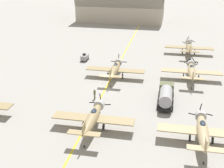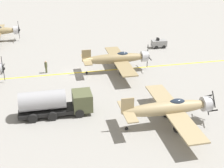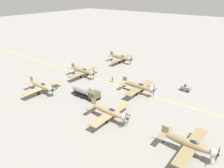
{
  "view_description": "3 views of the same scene",
  "coord_description": "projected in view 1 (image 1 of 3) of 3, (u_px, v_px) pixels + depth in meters",
  "views": [
    {
      "loc": [
        11.65,
        -53.27,
        24.0
      ],
      "look_at": [
        1.73,
        -3.09,
        2.15
      ],
      "focal_mm": 50.0,
      "sensor_mm": 36.0,
      "label": 1
    },
    {
      "loc": [
        41.91,
        -4.84,
        17.79
      ],
      "look_at": [
        8.0,
        2.53,
        1.51
      ],
      "focal_mm": 50.0,
      "sensor_mm": 36.0,
      "label": 2
    },
    {
      "loc": [
        47.6,
        31.93,
        26.1
      ],
      "look_at": [
        4.92,
        -0.96,
        2.55
      ],
      "focal_mm": 35.0,
      "sensor_mm": 36.0,
      "label": 3
    }
  ],
  "objects": [
    {
      "name": "airplane_near_right",
      "position": [
        203.0,
        131.0,
        41.42
      ],
      "size": [
        12.0,
        9.98,
        3.79
      ],
      "rotation": [
        0.0,
        0.0,
        0.26
      ],
      "color": "tan",
      "rests_on": "ground"
    },
    {
      "name": "taxiway_stripe",
      "position": [
        106.0,
        87.0,
        59.56
      ],
      "size": [
        0.3,
        160.0,
        0.01
      ],
      "primitive_type": "cube",
      "color": "yellow",
      "rests_on": "ground"
    },
    {
      "name": "ground_crew_walking",
      "position": [
        95.0,
        94.0,
        54.56
      ],
      "size": [
        0.4,
        0.4,
        1.84
      ],
      "color": "#515638",
      "rests_on": "ground"
    },
    {
      "name": "airplane_near_center",
      "position": [
        93.0,
        118.0,
        44.63
      ],
      "size": [
        12.0,
        9.98,
        3.79
      ],
      "rotation": [
        0.0,
        0.0,
        0.1
      ],
      "color": "#97835A",
      "rests_on": "ground"
    },
    {
      "name": "airplane_mid_right",
      "position": [
        192.0,
        71.0,
        62.12
      ],
      "size": [
        12.0,
        9.98,
        3.65
      ],
      "rotation": [
        0.0,
        0.0,
        0.27
      ],
      "color": "tan",
      "rests_on": "ground"
    },
    {
      "name": "fuel_tanker",
      "position": [
        166.0,
        95.0,
        52.88
      ],
      "size": [
        2.68,
        8.0,
        2.98
      ],
      "color": "black",
      "rests_on": "ground"
    },
    {
      "name": "airplane_far_right",
      "position": [
        189.0,
        47.0,
        77.67
      ],
      "size": [
        12.0,
        9.98,
        3.65
      ],
      "rotation": [
        0.0,
        0.0,
        -0.02
      ],
      "color": "#947F57",
      "rests_on": "ground"
    },
    {
      "name": "airplane_mid_center",
      "position": [
        115.0,
        69.0,
        63.07
      ],
      "size": [
        12.0,
        9.98,
        3.8
      ],
      "rotation": [
        0.0,
        0.0,
        0.11
      ],
      "color": "#948057",
      "rests_on": "ground"
    },
    {
      "name": "ground_plane",
      "position": [
        106.0,
        87.0,
        59.57
      ],
      "size": [
        400.0,
        400.0,
        0.0
      ],
      "primitive_type": "plane",
      "color": "gray"
    },
    {
      "name": "hangar",
      "position": [
        121.0,
        0.0,
        114.17
      ],
      "size": [
        30.93,
        16.02,
        17.15
      ],
      "color": "#B2A893",
      "rests_on": "ground"
    },
    {
      "name": "tow_tractor",
      "position": [
        85.0,
        57.0,
        73.98
      ],
      "size": [
        1.57,
        2.6,
        1.79
      ],
      "color": "gray",
      "rests_on": "ground"
    }
  ]
}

